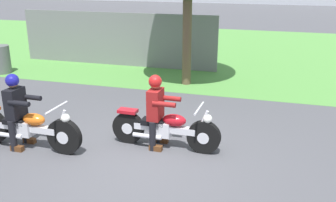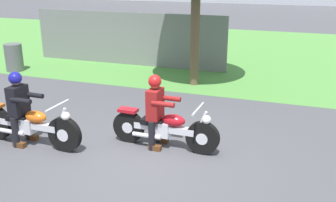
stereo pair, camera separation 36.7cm
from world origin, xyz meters
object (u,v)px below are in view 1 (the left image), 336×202
object	(u,v)px
motorcycle_follow	(27,128)
trash_can	(1,59)
motorcycle_lead	(165,129)
rider_follow	(16,105)
rider_lead	(156,106)

from	to	relation	value
motorcycle_follow	trash_can	distance (m)	6.11
motorcycle_follow	trash_can	bearing A→B (deg)	133.95
motorcycle_lead	rider_follow	bearing A→B (deg)	-163.34
rider_lead	trash_can	bearing A→B (deg)	150.86
rider_lead	rider_follow	size ratio (longest dim) A/B	0.98
motorcycle_follow	rider_lead	bearing A→B (deg)	19.10
rider_follow	rider_lead	bearing A→B (deg)	17.81
rider_lead	motorcycle_follow	bearing A→B (deg)	-160.90
motorcycle_lead	trash_can	world-z (taller)	trash_can
motorcycle_follow	rider_follow	world-z (taller)	rider_follow
trash_can	motorcycle_follow	bearing A→B (deg)	-47.13
motorcycle_lead	rider_lead	world-z (taller)	rider_lead
rider_lead	motorcycle_follow	size ratio (longest dim) A/B	0.62
motorcycle_lead	trash_can	distance (m)	7.58
rider_follow	motorcycle_follow	bearing A→B (deg)	-0.80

